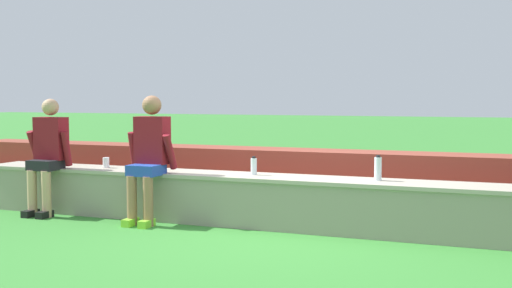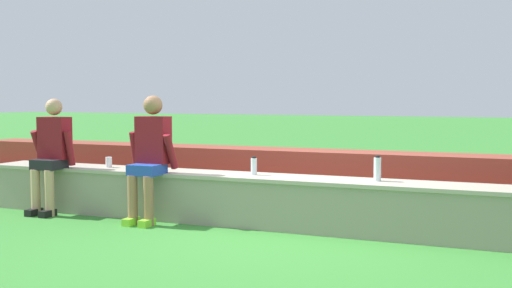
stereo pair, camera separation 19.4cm
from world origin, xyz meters
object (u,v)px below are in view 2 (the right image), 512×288
object	(u,v)px
person_far_left	(51,151)
person_left_of_center	(150,154)
plastic_cup_left_end	(140,164)
water_bottle_mid_left	(254,166)
water_bottle_mid_right	(377,169)
plastic_cup_right_end	(109,162)

from	to	relation	value
person_far_left	person_left_of_center	size ratio (longest dim) A/B	0.97
person_left_of_center	person_far_left	bearing A→B (deg)	-179.89
plastic_cup_left_end	person_left_of_center	bearing A→B (deg)	-44.08
water_bottle_mid_left	person_far_left	bearing A→B (deg)	-172.67
person_far_left	water_bottle_mid_left	xyz separation A→B (m)	(2.52, 0.32, -0.10)
water_bottle_mid_right	water_bottle_mid_left	world-z (taller)	water_bottle_mid_right
person_left_of_center	plastic_cup_right_end	world-z (taller)	person_left_of_center
water_bottle_mid_right	plastic_cup_right_end	world-z (taller)	water_bottle_mid_right
person_far_left	plastic_cup_left_end	xyz separation A→B (m)	(1.04, 0.34, -0.14)
person_left_of_center	plastic_cup_right_end	size ratio (longest dim) A/B	11.39
person_far_left	person_left_of_center	bearing A→B (deg)	0.11
person_left_of_center	water_bottle_mid_right	bearing A→B (deg)	7.89
person_left_of_center	plastic_cup_right_end	bearing A→B (deg)	157.28
plastic_cup_right_end	plastic_cup_left_end	xyz separation A→B (m)	(0.45, -0.00, -0.01)
person_left_of_center	plastic_cup_left_end	world-z (taller)	person_left_of_center
person_left_of_center	water_bottle_mid_left	size ratio (longest dim) A/B	6.93
person_far_left	plastic_cup_right_end	world-z (taller)	person_far_left
person_far_left	plastic_cup_right_end	bearing A→B (deg)	29.58
water_bottle_mid_left	plastic_cup_right_end	bearing A→B (deg)	179.66
person_far_left	water_bottle_mid_left	world-z (taller)	person_far_left
water_bottle_mid_left	person_left_of_center	bearing A→B (deg)	-164.16
water_bottle_mid_right	plastic_cup_left_end	distance (m)	2.84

